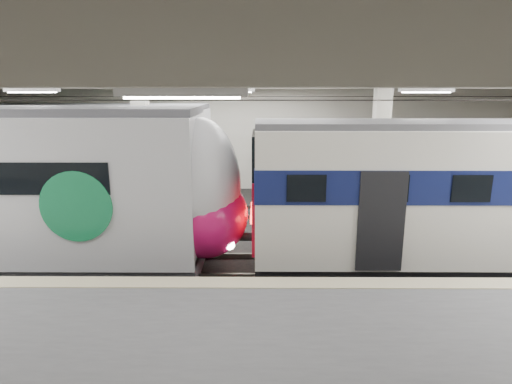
{
  "coord_description": "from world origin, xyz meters",
  "views": [
    {
      "loc": [
        0.93,
        -11.35,
        4.99
      ],
      "look_at": [
        0.85,
        1.0,
        2.0
      ],
      "focal_mm": 30.0,
      "sensor_mm": 36.0,
      "label": 1
    }
  ],
  "objects": [
    {
      "name": "modern_emu",
      "position": [
        -5.8,
        -0.0,
        2.22
      ],
      "size": [
        14.06,
        2.9,
        4.52
      ],
      "color": "silver",
      "rests_on": "ground"
    },
    {
      "name": "older_rer",
      "position": [
        6.97,
        0.0,
        2.19
      ],
      "size": [
        12.5,
        2.76,
        4.17
      ],
      "color": "white",
      "rests_on": "ground"
    },
    {
      "name": "far_train",
      "position": [
        -8.0,
        5.5,
        2.28
      ],
      "size": [
        13.9,
        3.42,
        4.41
      ],
      "rotation": [
        0.0,
        0.0,
        -0.04
      ],
      "color": "silver",
      "rests_on": "ground"
    },
    {
      "name": "station_hall",
      "position": [
        0.0,
        -1.74,
        3.24
      ],
      "size": [
        36.0,
        24.0,
        5.75
      ],
      "color": "black",
      "rests_on": "ground"
    }
  ]
}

